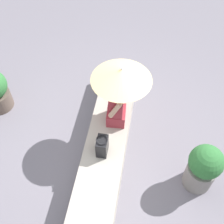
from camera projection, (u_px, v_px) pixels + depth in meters
The scene contains 8 objects.
ground_plane at pixel (108, 149), 4.72m from camera, with size 14.00×14.00×0.00m, color slate.
stone_bench at pixel (108, 141), 4.54m from camera, with size 3.18×0.59×0.45m, color #A8A093.
person_seated at pixel (116, 103), 4.22m from camera, with size 0.48×0.30×0.90m.
parasol at pixel (121, 75), 3.84m from camera, with size 0.85×0.85×1.04m.
handbag_black at pixel (102, 146), 4.05m from camera, with size 0.22×0.17×0.32m.
tote_bag_canvas at pixel (124, 75), 4.94m from camera, with size 0.24×0.18×0.29m.
magazine at pixel (118, 94), 4.85m from camera, with size 0.28×0.20×0.01m, color #D83866.
planter_near at pixel (203, 167), 4.01m from camera, with size 0.48×0.48×0.86m.
Camera 1 is at (-2.41, -0.47, 4.08)m, focal length 46.31 mm.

